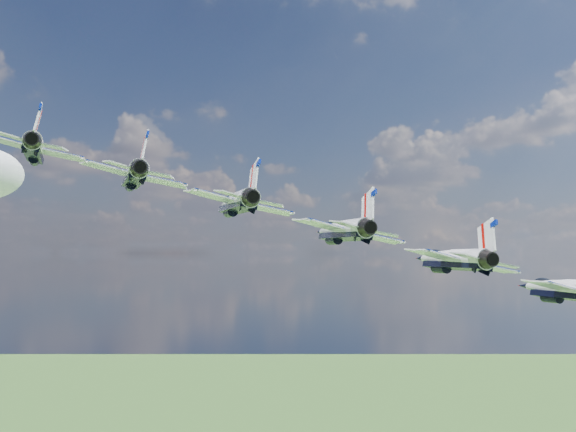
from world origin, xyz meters
TOP-DOWN VIEW (x-y plane):
  - jet_0 at (-26.45, 11.74)m, footprint 14.72×17.09m
  - jet_1 at (-19.05, 4.85)m, footprint 14.72×17.09m
  - jet_2 at (-11.64, -2.04)m, footprint 14.72×17.09m
  - jet_3 at (-4.24, -8.93)m, footprint 14.72×17.09m
  - jet_4 at (3.16, -15.82)m, footprint 14.72×17.09m
  - jet_5 at (10.57, -22.71)m, footprint 14.72×17.09m

SIDE VIEW (x-z plane):
  - jet_5 at x=10.57m, z-range 133.45..139.68m
  - jet_4 at x=3.16m, z-range 136.16..142.40m
  - jet_3 at x=-4.24m, z-range 138.87..145.11m
  - jet_2 at x=-11.64m, z-range 141.59..147.82m
  - jet_1 at x=-19.05m, z-range 144.30..150.53m
  - jet_0 at x=-26.45m, z-range 147.01..153.24m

